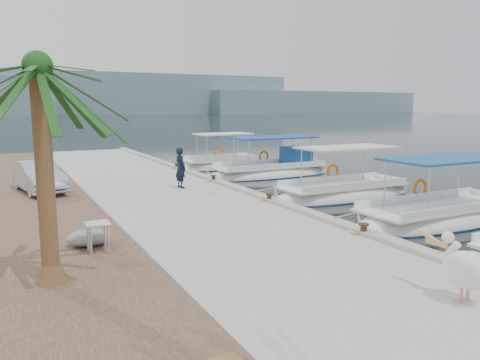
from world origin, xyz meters
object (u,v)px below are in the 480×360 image
at_px(fishing_caique_b, 439,219).
at_px(fishing_caique_d, 271,173).
at_px(date_palm, 38,68).
at_px(parked_car, 39,176).
at_px(fisherman, 181,168).
at_px(pelican, 465,268).
at_px(fishing_caique_c, 342,195).
at_px(fishing_caique_e, 221,166).

distance_m(fishing_caique_b, fishing_caique_d, 11.87).
distance_m(date_palm, parked_car, 11.38).
xyz_separation_m(fishing_caique_b, date_palm, (-12.53, -1.18, 4.54)).
bearing_deg(parked_car, fisherman, -28.60).
relative_size(pelican, fisherman, 0.89).
xyz_separation_m(fishing_caique_c, date_palm, (-12.35, -6.08, 4.54)).
bearing_deg(parked_car, fishing_caique_b, -49.37).
distance_m(pelican, date_palm, 8.58).
height_order(fishing_caique_b, date_palm, date_palm).
bearing_deg(pelican, fishing_caique_e, 76.41).
bearing_deg(fishing_caique_d, pelican, -110.24).
bearing_deg(fisherman, fishing_caique_c, -123.85).
xyz_separation_m(fishing_caique_d, date_palm, (-12.91, -13.05, 4.48)).
height_order(fishing_caique_c, fishing_caique_e, same).
relative_size(fishing_caique_d, parked_car, 2.10).
height_order(pelican, parked_car, parked_car).
xyz_separation_m(fishing_caique_d, fishing_caique_e, (-1.19, 4.22, -0.06)).
bearing_deg(fishing_caique_b, fishing_caique_e, 92.90).
relative_size(pelican, date_palm, 0.30).
height_order(fishing_caique_d, date_palm, date_palm).
bearing_deg(fishing_caique_c, fishing_caique_d, 85.42).
relative_size(fishing_caique_b, fisherman, 4.33).
bearing_deg(fishing_caique_e, fishing_caique_c, -86.78).
bearing_deg(fishing_caique_e, pelican, -103.59).
distance_m(fisherman, parked_car, 5.73).
xyz_separation_m(pelican, date_palm, (-6.49, 4.36, 3.55)).
relative_size(fishing_caique_c, pelican, 4.64).
xyz_separation_m(fishing_caique_e, date_palm, (-11.72, -17.27, 4.54)).
relative_size(fishing_caique_e, date_palm, 1.14).
bearing_deg(pelican, date_palm, 146.11).
xyz_separation_m(fishing_caique_c, pelican, (-5.86, -10.44, 0.99)).
bearing_deg(fishing_caique_c, fishing_caique_e, 93.22).
bearing_deg(fishing_caique_c, parked_car, 158.18).
relative_size(fishing_caique_d, fisherman, 4.64).
distance_m(fishing_caique_c, fishing_caique_d, 6.99).
xyz_separation_m(fishing_caique_e, parked_car, (-11.15, -6.47, 1.00)).
relative_size(fishing_caique_b, fishing_caique_d, 0.93).
relative_size(fishing_caique_c, fishing_caique_d, 0.89).
distance_m(fishing_caique_d, date_palm, 18.89).
distance_m(fishing_caique_b, date_palm, 13.38).
xyz_separation_m(fishing_caique_b, fisherman, (-6.52, 7.85, 1.24)).
bearing_deg(date_palm, fishing_caique_e, 55.84).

